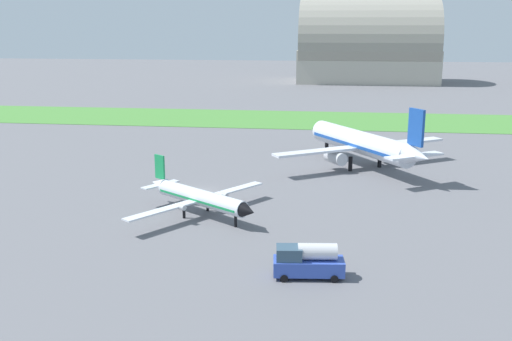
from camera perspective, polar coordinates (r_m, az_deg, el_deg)
name	(u,v)px	position (r m, az deg, el deg)	size (l,w,h in m)	color
ground_plane	(200,191)	(83.68, -5.37, -2.00)	(600.00, 600.00, 0.00)	slate
grass_taxiway_strip	(259,119)	(146.76, 0.25, 4.98)	(360.00, 28.00, 0.08)	#478438
airplane_foreground_turboprop	(199,197)	(72.67, -5.48, -2.53)	(16.16, 18.32, 6.45)	silver
airplane_midfield_jet	(362,143)	(97.53, 10.13, 2.58)	(27.81, 27.86, 11.23)	silver
fuel_truck_near_gate	(308,261)	(55.65, 4.96, -8.61)	(6.72, 3.19, 3.29)	#334FB2
hangar_distant	(367,48)	(244.24, 10.58, 11.45)	(53.94, 32.98, 32.98)	#B2AD9E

